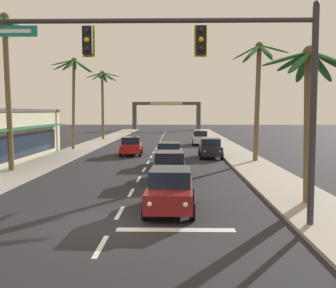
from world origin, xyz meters
TOP-DOWN VIEW (x-y plane):
  - ground_plane at (0.00, 0.00)m, footprint 220.00×220.00m
  - sidewalk_right at (7.80, 20.00)m, footprint 3.20×110.00m
  - sidewalk_left at (-7.80, 20.00)m, footprint 3.20×110.00m
  - lane_markings at (0.42, 20.21)m, footprint 4.28×88.38m
  - traffic_signal_mast at (3.22, -0.29)m, footprint 11.42×0.40m
  - sedan_lead_at_stop_bar at (1.98, 2.07)m, footprint 2.05×4.49m
  - sedan_third_in_queue at (1.83, 8.97)m, footprint 1.97×4.46m
  - sedan_fifth_in_queue at (1.68, 15.87)m, footprint 2.05×4.49m
  - sedan_oncoming_far at (-1.92, 22.64)m, footprint 2.09×4.51m
  - sedan_parked_nearest_kerb at (5.09, 34.33)m, footprint 2.06×4.50m
  - sedan_parked_mid_kerb at (5.14, 20.63)m, footprint 1.98×4.46m
  - palm_left_second at (-8.72, 12.02)m, footprint 3.54×3.56m
  - palm_left_third at (-8.25, 26.95)m, footprint 4.42×4.61m
  - palm_left_farthest at (-8.06, 41.83)m, footprint 4.76×4.60m
  - palm_right_nearest at (7.72, 3.07)m, footprint 3.82×3.80m
  - palm_right_second at (8.55, 17.61)m, footprint 4.39×3.96m
  - town_gateway_arch at (0.00, 74.71)m, footprint 15.03×0.90m

SIDE VIEW (x-z plane):
  - ground_plane at x=0.00m, z-range 0.00..0.00m
  - lane_markings at x=0.42m, z-range 0.00..0.01m
  - sidewalk_right at x=7.80m, z-range 0.00..0.14m
  - sidewalk_left at x=-7.80m, z-range 0.00..0.14m
  - sedan_lead_at_stop_bar at x=1.98m, z-range 0.01..1.69m
  - sedan_third_in_queue at x=1.83m, z-range 0.01..1.69m
  - sedan_fifth_in_queue at x=1.68m, z-range 0.01..1.69m
  - sedan_oncoming_far at x=-1.92m, z-range 0.01..1.69m
  - sedan_parked_nearest_kerb at x=5.09m, z-range 0.01..1.69m
  - sedan_parked_mid_kerb at x=5.14m, z-range 0.01..1.69m
  - town_gateway_arch at x=0.00m, z-range 0.97..7.13m
  - palm_right_nearest at x=7.72m, z-range 1.32..7.99m
  - traffic_signal_mast at x=3.22m, z-range 1.72..9.29m
  - palm_right_second at x=8.55m, z-range 1.70..11.03m
  - palm_left_farthest at x=-8.06m, z-range 2.25..11.88m
  - palm_left_second at x=-8.72m, z-range 1.97..12.23m
  - palm_left_third at x=-8.25m, z-range 2.41..11.84m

